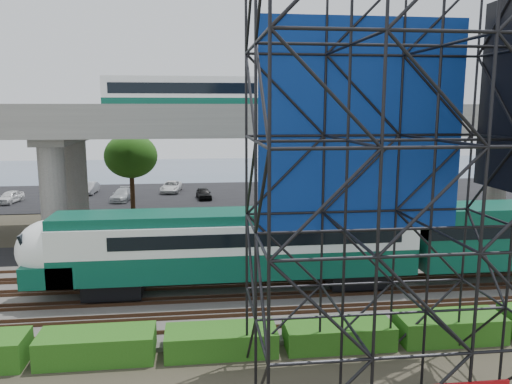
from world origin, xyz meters
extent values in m
plane|color=#474233|center=(0.00, 0.00, 0.00)|extent=(140.00, 140.00, 0.00)
cube|color=slate|center=(0.00, 2.00, 0.10)|extent=(90.00, 12.00, 0.20)
cube|color=black|center=(0.00, 10.50, 0.04)|extent=(90.00, 5.00, 0.08)
cube|color=black|center=(0.00, 34.00, 0.04)|extent=(90.00, 18.00, 0.08)
cube|color=#42566D|center=(0.00, 56.00, 0.01)|extent=(140.00, 40.00, 0.03)
cube|color=#472D1E|center=(0.00, -2.72, 0.28)|extent=(90.00, 0.08, 0.16)
cube|color=#472D1E|center=(0.00, -1.28, 0.28)|extent=(90.00, 0.08, 0.16)
cube|color=#472D1E|center=(0.00, -0.72, 0.28)|extent=(90.00, 0.08, 0.16)
cube|color=#472D1E|center=(0.00, 0.72, 0.28)|extent=(90.00, 0.08, 0.16)
cube|color=#472D1E|center=(0.00, 1.28, 0.28)|extent=(90.00, 0.08, 0.16)
cube|color=#472D1E|center=(0.00, 2.72, 0.28)|extent=(90.00, 0.08, 0.16)
cube|color=#472D1E|center=(0.00, 3.28, 0.28)|extent=(90.00, 0.08, 0.16)
cube|color=#472D1E|center=(0.00, 4.72, 0.28)|extent=(90.00, 0.08, 0.16)
cube|color=#472D1E|center=(0.00, 5.28, 0.28)|extent=(90.00, 0.08, 0.16)
cube|color=#472D1E|center=(0.00, 6.72, 0.28)|extent=(90.00, 0.08, 0.16)
cube|color=black|center=(-4.30, 2.00, 0.81)|extent=(3.00, 2.20, 0.90)
cube|color=black|center=(8.70, 2.00, 0.81)|extent=(3.00, 2.20, 0.90)
cube|color=#0A4A39|center=(2.20, 2.00, 1.96)|extent=(19.00, 3.00, 1.40)
cube|color=white|center=(2.20, 2.00, 3.41)|extent=(19.00, 3.00, 1.50)
cube|color=#0A4A39|center=(2.20, 2.00, 4.41)|extent=(19.00, 2.60, 0.50)
cube|color=black|center=(3.20, 2.00, 3.46)|extent=(15.00, 3.06, 0.70)
ellipsoid|color=white|center=(-7.30, 2.00, 2.86)|extent=(3.60, 3.00, 3.20)
cube|color=#0A4A39|center=(-7.30, 2.00, 1.81)|extent=(2.60, 3.00, 1.10)
cube|color=black|center=(-8.40, 2.00, 3.36)|extent=(0.48, 2.00, 1.09)
cube|color=#0A4A39|center=(16.20, 2.00, 2.96)|extent=(8.00, 3.00, 3.40)
cube|color=#9E9B93|center=(0.00, 16.00, 8.60)|extent=(80.00, 12.00, 1.20)
cube|color=#9E9B93|center=(0.00, 10.25, 9.75)|extent=(80.00, 0.50, 1.10)
cube|color=#9E9B93|center=(0.00, 21.75, 9.75)|extent=(80.00, 0.50, 1.10)
cylinder|color=#9E9B93|center=(-10.00, 12.50, 4.00)|extent=(1.80, 1.80, 8.00)
cylinder|color=#9E9B93|center=(-10.00, 19.50, 4.00)|extent=(1.80, 1.80, 8.00)
cube|color=#9E9B93|center=(-10.00, 16.00, 7.70)|extent=(2.40, 9.00, 0.60)
cylinder|color=#9E9B93|center=(10.00, 12.50, 4.00)|extent=(1.80, 1.80, 8.00)
cylinder|color=#9E9B93|center=(10.00, 19.50, 4.00)|extent=(1.80, 1.80, 8.00)
cube|color=#9E9B93|center=(10.00, 16.00, 7.70)|extent=(2.40, 9.00, 0.60)
cylinder|color=#9E9B93|center=(28.00, 19.50, 4.00)|extent=(1.80, 1.80, 8.00)
cube|color=black|center=(-0.81, 16.00, 9.55)|extent=(12.00, 2.50, 0.70)
cube|color=#0A4A39|center=(-0.81, 16.00, 10.35)|extent=(12.00, 2.50, 0.90)
cube|color=white|center=(-0.81, 16.00, 11.45)|extent=(12.00, 2.50, 1.30)
cube|color=black|center=(-0.81, 16.00, 11.50)|extent=(11.00, 2.56, 0.80)
cube|color=white|center=(-0.81, 16.00, 12.25)|extent=(12.00, 2.40, 0.30)
cube|color=navy|center=(6.51, -4.95, 9.30)|extent=(8.10, 0.08, 8.25)
cube|color=#215513|center=(-4.00, -4.30, 0.58)|extent=(4.60, 1.80, 1.15)
cube|color=#215513|center=(1.00, -4.30, 0.52)|extent=(4.60, 1.80, 1.03)
cube|color=#215513|center=(6.00, -4.30, 0.51)|extent=(4.60, 1.80, 1.01)
cube|color=#215513|center=(11.00, -4.30, 0.56)|extent=(4.60, 1.80, 1.12)
cylinder|color=#382314|center=(14.00, 12.50, 2.40)|extent=(0.44, 0.44, 4.80)
ellipsoid|color=#215513|center=(14.00, 12.50, 5.60)|extent=(4.94, 4.94, 4.18)
cylinder|color=#382314|center=(-6.00, 24.00, 2.40)|extent=(0.44, 0.44, 4.80)
ellipsoid|color=#215513|center=(-6.00, 24.00, 5.60)|extent=(4.94, 4.94, 4.18)
imported|color=black|center=(-9.72, 11.08, 0.72)|extent=(5.09, 3.71, 1.29)
imported|color=white|center=(-19.62, 31.00, 0.72)|extent=(2.15, 3.99, 1.29)
imported|color=gray|center=(-12.45, 36.00, 0.74)|extent=(1.61, 4.06, 1.31)
imported|color=#B1B5B9|center=(-7.99, 31.00, 0.72)|extent=(2.34, 4.63, 1.29)
imported|color=silver|center=(-2.97, 36.00, 0.73)|extent=(2.61, 4.86, 1.30)
imported|color=black|center=(0.82, 31.00, 0.69)|extent=(1.89, 3.76, 1.23)
imported|color=#ADAEB5|center=(8.74, 36.00, 0.69)|extent=(1.71, 3.81, 1.21)
imported|color=silver|center=(10.63, 31.00, 0.73)|extent=(2.84, 4.80, 1.31)
imported|color=#9C9EA3|center=(15.13, 36.00, 0.73)|extent=(2.83, 4.92, 1.29)
camera|label=1|loc=(0.16, -23.69, 10.05)|focal=35.00mm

